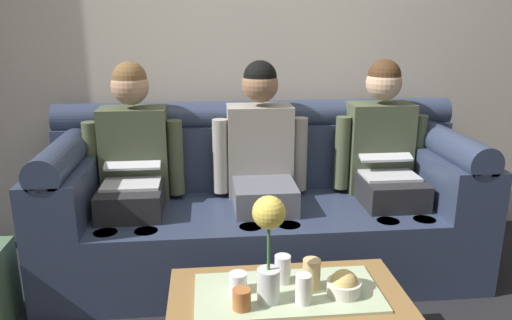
{
  "coord_description": "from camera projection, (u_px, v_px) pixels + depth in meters",
  "views": [
    {
      "loc": [
        -0.31,
        -1.57,
        1.45
      ],
      "look_at": [
        -0.06,
        0.94,
        0.73
      ],
      "focal_mm": 34.87,
      "sensor_mm": 36.0,
      "label": 1
    }
  ],
  "objects": [
    {
      "name": "flower_vase",
      "position": [
        269.0,
        239.0,
        1.89
      ],
      "size": [
        0.13,
        0.13,
        0.44
      ],
      "color": "silver",
      "rests_on": "coffee_table"
    },
    {
      "name": "person_left",
      "position": [
        133.0,
        164.0,
        2.79
      ],
      "size": [
        0.56,
        0.67,
        1.22
      ],
      "color": "#232326",
      "rests_on": "ground_plane"
    },
    {
      "name": "coffee_table",
      "position": [
        287.0,
        303.0,
        2.05
      ],
      "size": [
        0.97,
        0.52,
        0.37
      ],
      "color": "olive",
      "rests_on": "ground_plane"
    },
    {
      "name": "snack_bowl",
      "position": [
        344.0,
        285.0,
        2.0
      ],
      "size": [
        0.14,
        0.14,
        0.11
      ],
      "color": "silver",
      "rests_on": "coffee_table"
    },
    {
      "name": "person_right",
      "position": [
        384.0,
        157.0,
        2.93
      ],
      "size": [
        0.56,
        0.67,
        1.22
      ],
      "color": "#232326",
      "rests_on": "ground_plane"
    },
    {
      "name": "cup_far_center",
      "position": [
        242.0,
        299.0,
        1.9
      ],
      "size": [
        0.07,
        0.07,
        0.08
      ],
      "primitive_type": "cylinder",
      "color": "#B26633",
      "rests_on": "coffee_table"
    },
    {
      "name": "cup_near_right",
      "position": [
        238.0,
        282.0,
        2.02
      ],
      "size": [
        0.08,
        0.08,
        0.08
      ],
      "primitive_type": "cylinder",
      "color": "silver",
      "rests_on": "coffee_table"
    },
    {
      "name": "back_wall_patterned",
      "position": [
        253.0,
        18.0,
        3.15
      ],
      "size": [
        6.0,
        0.12,
        2.9
      ],
      "primitive_type": "cube",
      "color": "beige",
      "rests_on": "ground_plane"
    },
    {
      "name": "cup_far_right",
      "position": [
        303.0,
        289.0,
        1.94
      ],
      "size": [
        0.06,
        0.06,
        0.12
      ],
      "primitive_type": "cylinder",
      "color": "white",
      "rests_on": "coffee_table"
    },
    {
      "name": "cup_far_left",
      "position": [
        311.0,
        274.0,
        2.04
      ],
      "size": [
        0.07,
        0.07,
        0.13
      ],
      "primitive_type": "cylinder",
      "color": "#DBB77A",
      "rests_on": "coffee_table"
    },
    {
      "name": "cup_near_left",
      "position": [
        283.0,
        269.0,
        2.09
      ],
      "size": [
        0.07,
        0.07,
        0.12
      ],
      "primitive_type": "cylinder",
      "color": "silver",
      "rests_on": "coffee_table"
    },
    {
      "name": "person_middle",
      "position": [
        262.0,
        161.0,
        2.86
      ],
      "size": [
        0.56,
        0.67,
        1.22
      ],
      "color": "#595B66",
      "rests_on": "ground_plane"
    },
    {
      "name": "couch",
      "position": [
        261.0,
        207.0,
        2.95
      ],
      "size": [
        2.42,
        0.88,
        0.96
      ],
      "color": "#2D3851",
      "rests_on": "ground_plane"
    }
  ]
}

